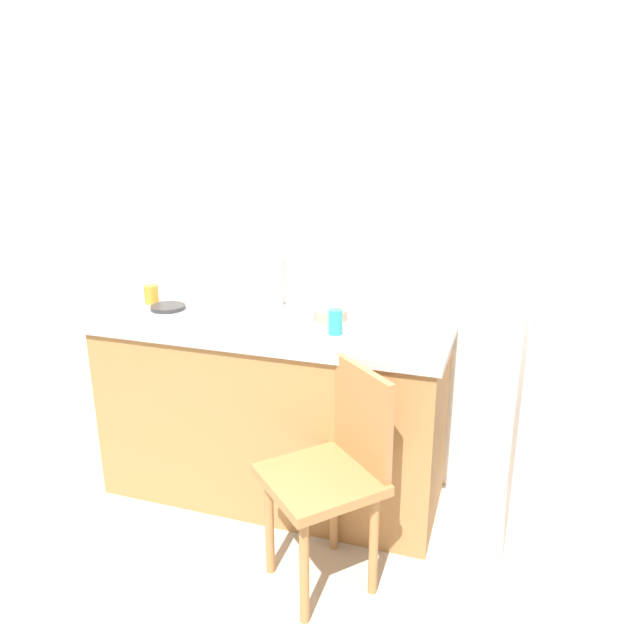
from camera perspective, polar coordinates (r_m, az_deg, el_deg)
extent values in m
plane|color=#BCB2A3|center=(2.58, -1.90, -24.65)|extent=(8.00, 8.00, 0.00)
cube|color=white|center=(2.91, 4.60, 7.47)|extent=(4.80, 0.10, 2.44)
cube|color=#A87542|center=(2.95, -4.37, -8.75)|extent=(1.60, 0.60, 0.85)
cube|color=#B7B7BC|center=(2.78, -4.58, -0.58)|extent=(1.64, 0.64, 0.04)
cylinder|color=#B7B7BC|center=(2.98, -3.80, 3.96)|extent=(0.02, 0.02, 0.29)
cube|color=silver|center=(2.66, 24.33, -6.17)|extent=(0.54, 0.60, 1.47)
cylinder|color=#A87542|center=(2.55, -4.82, -18.77)|extent=(0.04, 0.04, 0.45)
cylinder|color=#A87542|center=(2.34, -1.50, -22.68)|extent=(0.04, 0.04, 0.45)
cylinder|color=#A87542|center=(2.66, 1.33, -16.94)|extent=(0.04, 0.04, 0.45)
cylinder|color=#A87542|center=(2.46, 5.11, -20.38)|extent=(0.04, 0.04, 0.45)
cube|color=#A87542|center=(2.36, 0.03, -14.91)|extent=(0.57, 0.57, 0.04)
cube|color=#A87542|center=(2.33, 4.06, -9.11)|extent=(0.28, 0.27, 0.40)
cube|color=white|center=(2.72, -7.68, -0.11)|extent=(0.28, 0.20, 0.05)
cylinder|color=gray|center=(2.80, 1.01, 0.54)|extent=(0.16, 0.16, 0.05)
cylinder|color=#2D2D2D|center=(3.05, -14.22, 1.18)|extent=(0.17, 0.17, 0.02)
cylinder|color=orange|center=(3.17, -15.70, 2.37)|extent=(0.07, 0.07, 0.09)
cylinder|color=teal|center=(2.59, 1.46, -0.18)|extent=(0.06, 0.06, 0.11)
cylinder|color=white|center=(2.65, 4.38, 0.15)|extent=(0.08, 0.08, 0.11)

